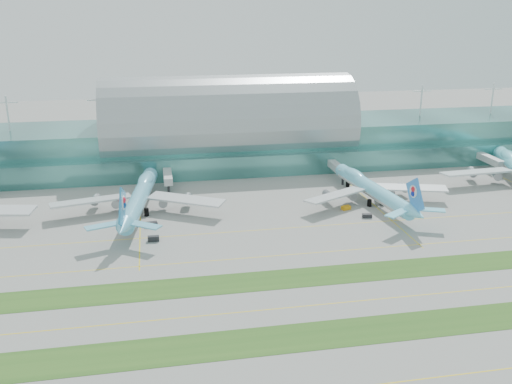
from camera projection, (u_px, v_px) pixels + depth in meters
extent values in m
plane|color=gray|center=(291.00, 282.00, 161.33)|extent=(700.00, 700.00, 0.00)
cube|color=#3D7A75|center=(228.00, 143.00, 279.62)|extent=(340.00, 42.00, 20.00)
cube|color=#3D7A75|center=(235.00, 166.00, 258.77)|extent=(340.00, 8.00, 10.00)
ellipsoid|color=#9EA5A8|center=(228.00, 123.00, 276.50)|extent=(340.00, 46.20, 16.17)
cylinder|color=white|center=(228.00, 107.00, 274.00)|extent=(0.80, 0.80, 16.00)
cube|color=#B2B7B7|center=(168.00, 175.00, 242.95)|extent=(3.50, 22.00, 3.00)
cylinder|color=black|center=(169.00, 190.00, 234.70)|extent=(1.00, 1.00, 4.00)
cube|color=#B2B7B7|center=(336.00, 167.00, 255.98)|extent=(3.50, 22.00, 3.00)
cylinder|color=black|center=(343.00, 180.00, 247.74)|extent=(1.00, 1.00, 4.00)
cube|color=#B2B7B7|center=(488.00, 159.00, 269.02)|extent=(3.50, 22.00, 3.00)
cylinder|color=black|center=(499.00, 172.00, 260.77)|extent=(1.00, 1.00, 4.00)
cube|color=#2D591E|center=(320.00, 335.00, 135.16)|extent=(420.00, 12.00, 0.08)
cube|color=#2D591E|center=(290.00, 278.00, 163.18)|extent=(420.00, 12.00, 0.08)
cube|color=yellow|center=(304.00, 306.00, 148.25)|extent=(420.00, 0.35, 0.01)
cube|color=yellow|center=(278.00, 256.00, 178.14)|extent=(420.00, 0.35, 0.01)
cube|color=yellow|center=(264.00, 230.00, 198.68)|extent=(420.00, 0.35, 0.01)
cylinder|color=#66C1E1|center=(139.00, 197.00, 213.56)|extent=(14.66, 60.86, 6.06)
ellipsoid|color=#66C1E1|center=(146.00, 180.00, 229.15)|extent=(8.33, 19.06, 4.32)
cone|color=#66C1E1|center=(151.00, 173.00, 244.56)|extent=(6.70, 5.70, 6.06)
cone|color=#66C1E1|center=(123.00, 228.00, 180.72)|extent=(6.96, 9.53, 5.76)
cube|color=silver|center=(91.00, 201.00, 211.15)|extent=(30.24, 14.14, 1.19)
cylinder|color=gray|center=(106.00, 201.00, 216.97)|extent=(4.06, 5.80, 3.32)
cube|color=silver|center=(186.00, 199.00, 212.50)|extent=(29.05, 21.12, 1.19)
cylinder|color=gray|center=(176.00, 200.00, 217.99)|extent=(4.06, 5.80, 3.32)
cube|color=teal|center=(122.00, 208.00, 180.65)|extent=(2.42, 12.80, 14.09)
cylinder|color=white|center=(123.00, 203.00, 181.12)|extent=(1.54, 4.77, 4.69)
cylinder|color=black|center=(149.00, 190.00, 236.83)|extent=(1.76, 1.76, 2.93)
cylinder|color=black|center=(131.00, 212.00, 211.14)|extent=(1.76, 1.76, 2.93)
cylinder|color=black|center=(147.00, 212.00, 211.37)|extent=(1.76, 1.76, 2.93)
cylinder|color=#70D7F6|center=(372.00, 189.00, 224.20)|extent=(11.71, 57.24, 5.70)
ellipsoid|color=#70D7F6|center=(354.00, 174.00, 238.23)|extent=(7.22, 17.79, 4.06)
cone|color=#70D7F6|center=(339.00, 169.00, 252.13)|extent=(6.15, 5.17, 5.70)
cone|color=#70D7F6|center=(417.00, 214.00, 194.59)|extent=(6.26, 8.80, 5.41)
cube|color=silver|center=(335.00, 195.00, 218.15)|extent=(27.57, 19.08, 1.12)
cylinder|color=gray|center=(340.00, 195.00, 224.39)|extent=(3.64, 5.36, 3.12)
cube|color=silver|center=(412.00, 188.00, 227.15)|extent=(28.40, 14.20, 1.12)
cylinder|color=gray|center=(396.00, 190.00, 231.14)|extent=(3.64, 5.36, 3.12)
cube|color=#3284E0|center=(415.00, 196.00, 194.46)|extent=(1.83, 12.06, 13.24)
cylinder|color=silver|center=(414.00, 191.00, 194.86)|extent=(1.29, 4.47, 4.41)
cylinder|color=black|center=(348.00, 184.00, 245.22)|extent=(1.65, 1.65, 2.76)
cylinder|color=black|center=(369.00, 203.00, 221.43)|extent=(1.65, 1.65, 2.76)
cylinder|color=black|center=(382.00, 202.00, 222.93)|extent=(1.65, 1.65, 2.76)
ellipsoid|color=#6BDBEC|center=(509.00, 157.00, 261.98)|extent=(12.02, 20.86, 4.67)
cone|color=#6BDBEC|center=(499.00, 151.00, 278.51)|extent=(7.85, 7.03, 6.55)
cube|color=white|center=(477.00, 172.00, 245.70)|extent=(32.18, 10.23, 1.29)
cylinder|color=#96989E|center=(484.00, 174.00, 251.19)|extent=(5.20, 6.63, 3.59)
cylinder|color=black|center=(504.00, 167.00, 270.23)|extent=(1.90, 1.90, 3.17)
cube|color=black|center=(153.00, 239.00, 188.80)|extent=(3.78, 1.85, 1.78)
cube|color=black|center=(151.00, 224.00, 201.44)|extent=(4.45, 2.75, 1.59)
cube|color=orange|center=(346.00, 208.00, 217.98)|extent=(3.83, 2.89, 1.52)
cube|color=black|center=(367.00, 216.00, 209.71)|extent=(3.78, 2.39, 1.52)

